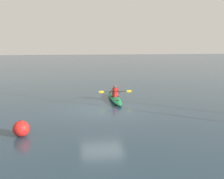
# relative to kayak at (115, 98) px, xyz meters

# --- Properties ---
(ground_plane) EXTENTS (160.00, 160.00, 0.00)m
(ground_plane) POSITION_rel_kayak_xyz_m (1.22, 2.91, -0.16)
(ground_plane) COLOR #233847
(kayak) EXTENTS (0.68, 4.62, 0.31)m
(kayak) POSITION_rel_kayak_xyz_m (0.00, 0.00, 0.00)
(kayak) COLOR #19723F
(kayak) RESTS_ON ground
(kayaker) EXTENTS (2.32, 0.42, 0.79)m
(kayaker) POSITION_rel_kayak_xyz_m (0.00, 0.13, 0.49)
(kayaker) COLOR red
(kayaker) RESTS_ON kayak
(mooring_buoy_orange_mid) EXTENTS (0.70, 0.70, 0.74)m
(mooring_buoy_orange_mid) POSITION_rel_kayak_xyz_m (5.15, 6.73, 0.19)
(mooring_buoy_orange_mid) COLOR red
(mooring_buoy_orange_mid) RESTS_ON ground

